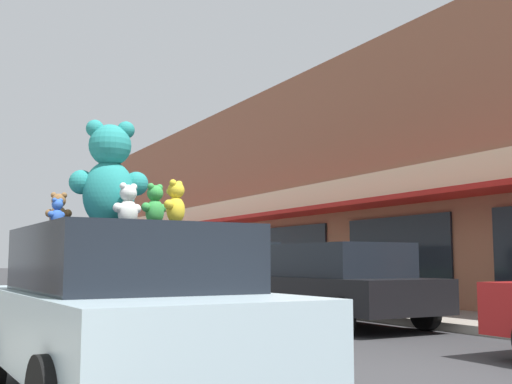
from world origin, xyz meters
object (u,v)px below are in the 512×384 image
parked_car_far_center (339,282)px  teddy_bear_giant (109,176)px  teddy_bear_yellow (176,203)px  teddy_bear_white (128,205)px  teddy_bear_brown (58,211)px  parked_car_far_right (232,276)px  teddy_bear_blue (57,213)px  teddy_bear_green (155,205)px  plush_art_car (126,311)px

parked_car_far_center → teddy_bear_giant: bearing=-142.1°
teddy_bear_yellow → teddy_bear_white: bearing=-108.6°
teddy_bear_brown → parked_car_far_right: (6.23, 8.91, -0.83)m
teddy_bear_giant → teddy_bear_brown: teddy_bear_giant is taller
teddy_bear_giant → teddy_bear_blue: teddy_bear_giant is taller
teddy_bear_green → teddy_bear_blue: bearing=-63.7°
parked_car_far_right → teddy_bear_yellow: bearing=-118.7°
parked_car_far_center → teddy_bear_brown: bearing=-145.9°
plush_art_car → teddy_bear_yellow: size_ratio=11.42×
teddy_bear_giant → teddy_bear_green: teddy_bear_giant is taller
teddy_bear_giant → teddy_bear_white: size_ratio=2.59×
parked_car_far_center → parked_car_far_right: 4.69m
teddy_bear_green → parked_car_far_right: teddy_bear_green is taller
teddy_bear_blue → parked_car_far_right: teddy_bear_blue is taller
teddy_bear_yellow → parked_car_far_center: 7.81m
teddy_bear_white → teddy_bear_blue: bearing=-43.7°
teddy_bear_blue → plush_art_car: bearing=132.3°
teddy_bear_brown → teddy_bear_yellow: bearing=143.3°
teddy_bear_giant → teddy_bear_blue: (-0.45, 0.00, -0.35)m
teddy_bear_giant → teddy_bear_blue: 0.58m
teddy_bear_giant → parked_car_far_right: size_ratio=0.23×
teddy_bear_white → teddy_bear_brown: (-0.47, 0.62, -0.02)m
teddy_bear_white → parked_car_far_center: 7.58m
teddy_bear_white → teddy_bear_green: (0.14, -0.29, -0.01)m
teddy_bear_giant → teddy_bear_green: bearing=126.5°
teddy_bear_blue → teddy_bear_white: bearing=119.1°
teddy_bear_green → teddy_bear_brown: teddy_bear_green is taller
plush_art_car → teddy_bear_yellow: teddy_bear_yellow is taller
parked_car_far_center → teddy_bear_green: bearing=-137.6°
teddy_bear_giant → parked_car_far_center: (5.85, 4.55, -1.18)m
plush_art_car → teddy_bear_blue: 1.05m
teddy_bear_blue → teddy_bear_white: (0.54, -0.29, 0.06)m
teddy_bear_giant → teddy_bear_yellow: size_ratio=2.77×
teddy_bear_yellow → teddy_bear_green: (-0.07, 0.29, -0.00)m
teddy_bear_white → parked_car_far_center: (5.76, 4.84, -0.89)m
teddy_bear_white → parked_car_far_right: (5.76, 9.53, -0.85)m
plush_art_car → parked_car_far_right: (5.72, 9.40, 0.07)m
teddy_bear_green → teddy_bear_brown: 1.09m
teddy_bear_blue → teddy_bear_green: size_ratio=0.70×
plush_art_car → teddy_bear_white: bearing=-110.2°
teddy_bear_brown → teddy_bear_white: bearing=150.7°
teddy_bear_giant → plush_art_car: bearing=145.9°
teddy_bear_blue → teddy_bear_brown: (0.08, 0.33, 0.04)m
teddy_bear_giant → teddy_bear_green: (0.23, -0.58, -0.30)m
teddy_bear_yellow → teddy_bear_brown: (-0.68, 1.20, -0.01)m
teddy_bear_blue → parked_car_far_right: size_ratio=0.06×
parked_car_far_right → teddy_bear_giant: bearing=-122.4°
teddy_bear_yellow → teddy_bear_green: bearing=-114.7°
parked_car_far_center → teddy_bear_blue: bearing=-144.2°
parked_car_far_right → plush_art_car: bearing=-121.3°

